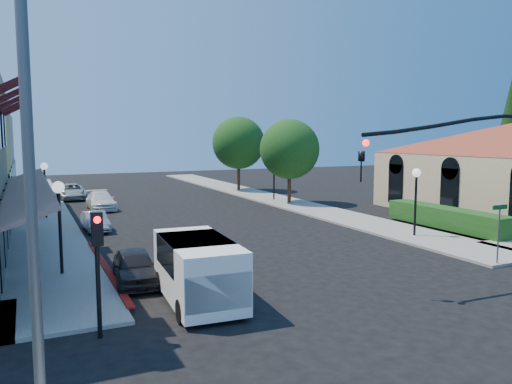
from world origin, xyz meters
name	(u,v)px	position (x,y,z in m)	size (l,w,h in m)	color
ground	(384,311)	(0.00, 0.00, 0.00)	(120.00, 120.00, 0.00)	black
sidewalk_left	(40,208)	(-8.75, 27.00, 0.06)	(3.50, 50.00, 0.12)	gray
sidewalk_right	(261,196)	(8.75, 27.00, 0.06)	(3.50, 50.00, 0.12)	gray
curb_red_strip	(106,271)	(-6.90, 8.00, 0.00)	(0.25, 10.00, 0.06)	maroon
hedge	(446,229)	(11.70, 9.00, 0.00)	(1.40, 8.00, 1.10)	#184513
conifer_far	(512,122)	(28.00, 18.00, 6.36)	(3.20, 3.20, 11.00)	black
street_tree_a	(290,149)	(8.80, 22.00, 4.19)	(4.56, 4.56, 6.48)	black
street_tree_b	(239,143)	(8.80, 32.00, 4.54)	(4.94, 4.94, 7.02)	black
signal_mast_arm	(488,167)	(5.86, 1.50, 4.09)	(8.01, 0.39, 6.00)	black
secondary_signal	(98,251)	(-8.00, 1.41, 2.32)	(0.28, 0.42, 3.32)	black
cobra_streetlight	(49,133)	(-9.15, -2.00, 5.27)	(3.60, 0.25, 9.31)	#595B5E
street_name_sign	(499,225)	(7.50, 2.20, 1.70)	(0.80, 0.06, 2.50)	#595B5E
lamppost_left_near	(59,204)	(-8.50, 8.00, 2.74)	(0.44, 0.44, 3.57)	black
lamppost_left_far	(45,176)	(-8.50, 22.00, 2.74)	(0.44, 0.44, 3.57)	black
lamppost_right_near	(416,185)	(8.50, 8.00, 2.74)	(0.44, 0.44, 3.57)	black
lamppost_right_far	(274,167)	(8.50, 24.00, 2.74)	(0.44, 0.44, 3.57)	black
white_van	(198,267)	(-4.80, 3.04, 1.16)	(2.23, 4.63, 2.00)	white
parked_car_a	(135,266)	(-6.20, 6.00, 0.61)	(1.43, 3.56, 1.21)	black
parked_car_b	(95,221)	(-6.20, 16.82, 0.53)	(1.12, 3.22, 1.06)	#A5A7AA
parked_car_c	(101,201)	(-4.80, 25.00, 0.63)	(1.77, 4.34, 1.26)	white
parked_car_d	(71,192)	(-6.20, 32.00, 0.64)	(2.12, 4.60, 1.28)	#B5B8BA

